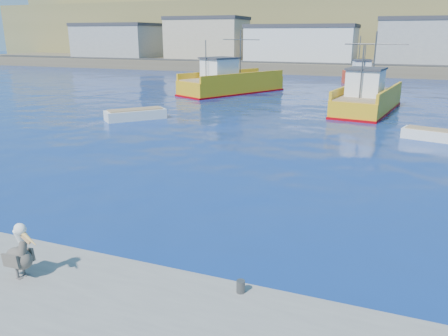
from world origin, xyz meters
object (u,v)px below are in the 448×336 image
at_px(trawler_yellow_a, 230,83).
at_px(skiff_mid, 435,136).
at_px(skiff_left, 136,115).
at_px(pelican, 20,254).
at_px(boat_orange, 359,78).
at_px(trawler_yellow_b, 367,99).

xyz_separation_m(trawler_yellow_a, skiff_mid, (19.18, -15.93, -0.83)).
bearing_deg(skiff_left, skiff_mid, 2.18).
bearing_deg(skiff_left, pelican, -64.55).
relative_size(skiff_left, skiff_mid, 1.10).
height_order(trawler_yellow_a, boat_orange, trawler_yellow_a).
height_order(trawler_yellow_a, trawler_yellow_b, trawler_yellow_a).
height_order(trawler_yellow_a, pelican, trawler_yellow_a).
bearing_deg(boat_orange, skiff_left, -115.21).
relative_size(trawler_yellow_a, trawler_yellow_b, 1.15).
relative_size(skiff_left, pelican, 2.98).
height_order(skiff_left, skiff_mid, skiff_left).
bearing_deg(trawler_yellow_b, trawler_yellow_a, 154.86).
height_order(skiff_mid, pelican, pelican).
height_order(trawler_yellow_b, boat_orange, trawler_yellow_b).
relative_size(skiff_mid, pelican, 2.71).
relative_size(trawler_yellow_b, skiff_mid, 2.81).
height_order(trawler_yellow_b, skiff_left, trawler_yellow_b).
bearing_deg(skiff_mid, pelican, -116.07).
xyz_separation_m(trawler_yellow_a, pelican, (8.58, -37.60, 0.03)).
height_order(trawler_yellow_a, skiff_left, trawler_yellow_a).
relative_size(trawler_yellow_a, pelican, 8.77).
bearing_deg(boat_orange, trawler_yellow_b, -83.49).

